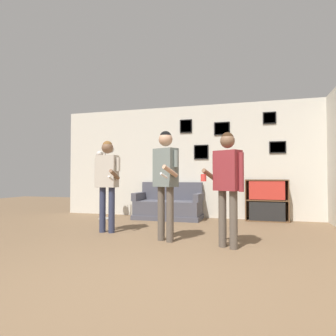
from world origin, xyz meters
name	(u,v)px	position (x,y,z in m)	size (l,w,h in m)	color
ground_plane	(131,288)	(0.00, 0.00, 0.00)	(20.00, 20.00, 0.00)	brown
wall_back	(208,161)	(0.00, 4.68, 1.36)	(7.53, 0.08, 2.70)	silver
couch	(169,206)	(-0.86, 4.26, 0.28)	(1.54, 0.80, 0.84)	#4C4C56
bookshelf	(267,200)	(1.31, 4.46, 0.45)	(0.91, 0.30, 0.91)	brown
floor_lamp	(105,170)	(-2.25, 3.76, 1.14)	(0.43, 0.28, 1.68)	#ADA89E
person_player_foreground_left	(107,176)	(-1.44, 2.30, 0.98)	(0.50, 0.45, 1.61)	#2D334C
person_player_foreground_center	(165,173)	(-0.25, 1.91, 1.03)	(0.46, 0.58, 1.67)	brown
person_watcher_holding_cup	(227,177)	(0.69, 1.72, 0.97)	(0.58, 0.35, 1.59)	brown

